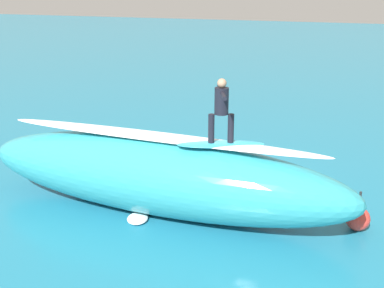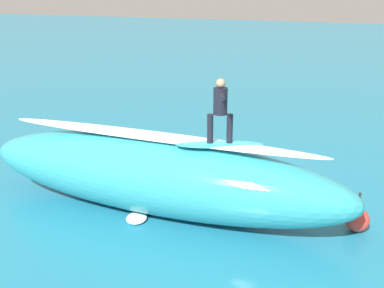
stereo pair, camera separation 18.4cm
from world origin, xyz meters
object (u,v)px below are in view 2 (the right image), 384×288
(surfer_paddling, at_px, (168,162))
(buoy_marker, at_px, (357,220))
(surfer_riding, at_px, (220,106))
(surfboard_paddling, at_px, (172,168))
(surfboard_riding, at_px, (220,144))

(surfer_paddling, xyz_separation_m, buoy_marker, (-5.64, 2.20, 0.08))
(surfer_riding, bearing_deg, surfboard_paddling, -71.73)
(surfer_riding, relative_size, surfboard_paddling, 0.69)
(surfer_riding, xyz_separation_m, surfboard_paddling, (2.41, -2.89, -2.81))
(surfer_paddling, bearing_deg, buoy_marker, -13.35)
(surfboard_riding, height_order, buoy_marker, surfboard_riding)
(surfer_riding, height_order, surfer_paddling, surfer_riding)
(surfboard_riding, distance_m, surfboard_paddling, 4.22)
(surfboard_paddling, bearing_deg, surfboard_riding, -42.21)
(surfboard_paddling, height_order, surfer_paddling, surfer_paddling)
(surfer_paddling, height_order, buoy_marker, buoy_marker)
(surfboard_paddling, bearing_deg, surfer_riding, -42.21)
(surfer_riding, distance_m, surfboard_paddling, 4.70)
(surfer_paddling, bearing_deg, surfboard_paddling, 0.00)
(surfboard_riding, height_order, surfer_paddling, surfboard_riding)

